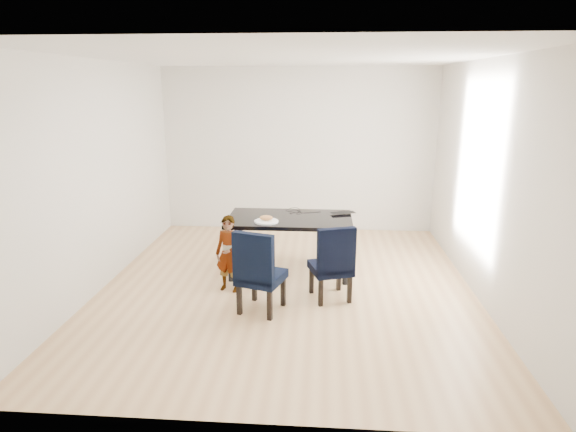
# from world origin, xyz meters

# --- Properties ---
(floor) EXTENTS (4.50, 5.00, 0.01)m
(floor) POSITION_xyz_m (0.00, 0.00, -0.01)
(floor) COLOR tan
(floor) RESTS_ON ground
(ceiling) EXTENTS (4.50, 5.00, 0.01)m
(ceiling) POSITION_xyz_m (0.00, 0.00, 2.71)
(ceiling) COLOR white
(ceiling) RESTS_ON wall_back
(wall_back) EXTENTS (4.50, 0.01, 2.70)m
(wall_back) POSITION_xyz_m (0.00, 2.50, 1.35)
(wall_back) COLOR silver
(wall_back) RESTS_ON ground
(wall_front) EXTENTS (4.50, 0.01, 2.70)m
(wall_front) POSITION_xyz_m (0.00, -2.50, 1.35)
(wall_front) COLOR silver
(wall_front) RESTS_ON ground
(wall_left) EXTENTS (0.01, 5.00, 2.70)m
(wall_left) POSITION_xyz_m (-2.25, 0.00, 1.35)
(wall_left) COLOR silver
(wall_left) RESTS_ON ground
(wall_right) EXTENTS (0.01, 5.00, 2.70)m
(wall_right) POSITION_xyz_m (2.25, 0.00, 1.35)
(wall_right) COLOR white
(wall_right) RESTS_ON ground
(dining_table) EXTENTS (1.60, 0.90, 0.75)m
(dining_table) POSITION_xyz_m (0.00, 0.50, 0.38)
(dining_table) COLOR black
(dining_table) RESTS_ON floor
(chair_left) EXTENTS (0.57, 0.58, 0.94)m
(chair_left) POSITION_xyz_m (-0.23, -0.65, 0.47)
(chair_left) COLOR black
(chair_left) RESTS_ON floor
(chair_right) EXTENTS (0.55, 0.56, 0.90)m
(chair_right) POSITION_xyz_m (0.53, -0.28, 0.45)
(chair_right) COLOR black
(chair_right) RESTS_ON floor
(child) EXTENTS (0.39, 0.30, 0.93)m
(child) POSITION_xyz_m (-0.68, -0.15, 0.46)
(child) COLOR #FF5715
(child) RESTS_ON floor
(plate) EXTENTS (0.38, 0.38, 0.02)m
(plate) POSITION_xyz_m (-0.28, 0.26, 0.76)
(plate) COLOR white
(plate) RESTS_ON dining_table
(sandwich) EXTENTS (0.17, 0.10, 0.07)m
(sandwich) POSITION_xyz_m (-0.28, 0.27, 0.80)
(sandwich) COLOR #C38045
(sandwich) RESTS_ON plate
(laptop) EXTENTS (0.37, 0.30, 0.03)m
(laptop) POSITION_xyz_m (0.68, 0.75, 0.76)
(laptop) COLOR black
(laptop) RESTS_ON dining_table
(cable_tangle) EXTENTS (0.19, 0.19, 0.01)m
(cable_tangle) POSITION_xyz_m (0.06, 0.73, 0.75)
(cable_tangle) COLOR black
(cable_tangle) RESTS_ON dining_table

